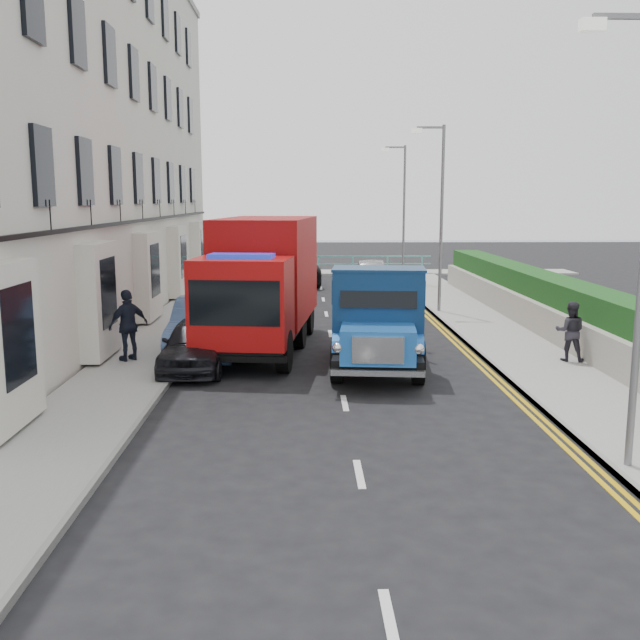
{
  "coord_description": "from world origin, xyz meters",
  "views": [
    {
      "loc": [
        -0.88,
        -12.71,
        4.3
      ],
      "look_at": [
        -0.47,
        4.41,
        1.4
      ],
      "focal_mm": 40.0,
      "sensor_mm": 36.0,
      "label": 1
    }
  ],
  "objects_px": {
    "lamp_near": "(638,220)",
    "red_lorry": "(262,280)",
    "bedford_lorry": "(378,326)",
    "parked_car_front": "(197,344)",
    "lamp_far": "(402,206)",
    "lamp_mid": "(438,208)"
  },
  "relations": [
    {
      "from": "bedford_lorry",
      "to": "parked_car_front",
      "type": "bearing_deg",
      "value": 178.19
    },
    {
      "from": "lamp_near",
      "to": "lamp_far",
      "type": "xyz_separation_m",
      "value": [
        0.0,
        26.0,
        0.0
      ]
    },
    {
      "from": "lamp_near",
      "to": "red_lorry",
      "type": "xyz_separation_m",
      "value": [
        -6.23,
        9.74,
        -1.99
      ]
    },
    {
      "from": "lamp_mid",
      "to": "lamp_far",
      "type": "distance_m",
      "value": 10.0
    },
    {
      "from": "lamp_mid",
      "to": "parked_car_front",
      "type": "height_order",
      "value": "lamp_mid"
    },
    {
      "from": "lamp_mid",
      "to": "lamp_far",
      "type": "xyz_separation_m",
      "value": [
        0.0,
        10.0,
        0.0
      ]
    },
    {
      "from": "bedford_lorry",
      "to": "parked_car_front",
      "type": "relative_size",
      "value": 1.48
    },
    {
      "from": "lamp_near",
      "to": "bedford_lorry",
      "type": "height_order",
      "value": "lamp_near"
    },
    {
      "from": "bedford_lorry",
      "to": "red_lorry",
      "type": "relative_size",
      "value": 0.77
    },
    {
      "from": "lamp_far",
      "to": "bedford_lorry",
      "type": "height_order",
      "value": "lamp_far"
    },
    {
      "from": "lamp_far",
      "to": "parked_car_front",
      "type": "xyz_separation_m",
      "value": [
        -7.78,
        -18.81,
        -3.33
      ]
    },
    {
      "from": "lamp_mid",
      "to": "bedford_lorry",
      "type": "xyz_separation_m",
      "value": [
        -3.21,
        -9.43,
        -2.79
      ]
    },
    {
      "from": "lamp_near",
      "to": "lamp_mid",
      "type": "height_order",
      "value": "same"
    },
    {
      "from": "lamp_near",
      "to": "lamp_mid",
      "type": "xyz_separation_m",
      "value": [
        0.0,
        16.0,
        0.0
      ]
    },
    {
      "from": "lamp_far",
      "to": "parked_car_front",
      "type": "bearing_deg",
      "value": -112.46
    },
    {
      "from": "bedford_lorry",
      "to": "parked_car_front",
      "type": "height_order",
      "value": "bedford_lorry"
    },
    {
      "from": "lamp_near",
      "to": "red_lorry",
      "type": "bearing_deg",
      "value": 122.6
    },
    {
      "from": "lamp_far",
      "to": "bedford_lorry",
      "type": "distance_m",
      "value": 19.89
    },
    {
      "from": "lamp_near",
      "to": "lamp_far",
      "type": "distance_m",
      "value": 26.0
    },
    {
      "from": "lamp_mid",
      "to": "red_lorry",
      "type": "xyz_separation_m",
      "value": [
        -6.23,
        -6.26,
        -1.99
      ]
    },
    {
      "from": "lamp_mid",
      "to": "lamp_far",
      "type": "relative_size",
      "value": 1.0
    },
    {
      "from": "lamp_far",
      "to": "parked_car_front",
      "type": "height_order",
      "value": "lamp_far"
    }
  ]
}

